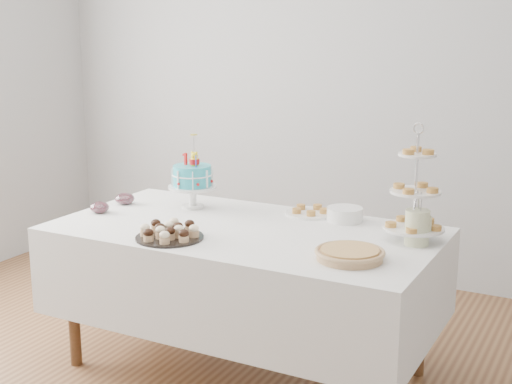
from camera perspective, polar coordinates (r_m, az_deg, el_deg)
The scene contains 11 objects.
walls at distance 3.20m, azimuth -3.60°, elevation 5.80°, with size 5.04×4.04×2.70m.
table at distance 3.65m, azimuth -0.95°, elevation -6.34°, with size 1.92×1.02×0.77m.
birthday_cake at distance 3.97m, azimuth -5.10°, elevation 0.31°, with size 0.27×0.27×0.41m.
cupcake_tray at distance 3.42m, azimuth -6.94°, elevation -3.13°, with size 0.33×0.33×0.07m.
pie at distance 3.12m, azimuth 7.51°, elevation -4.91°, with size 0.31×0.31×0.05m.
tiered_stand at distance 3.39m, azimuth 12.63°, elevation -0.03°, with size 0.29×0.29×0.56m.
plate_stack at distance 3.72m, azimuth 7.11°, elevation -1.79°, with size 0.19×0.19×0.07m.
pastry_plate at distance 3.84m, azimuth 4.34°, elevation -1.55°, with size 0.26×0.26×0.04m.
jam_bowl_a at distance 3.95m, azimuth -12.41°, elevation -1.22°, with size 0.10×0.10×0.06m.
jam_bowl_b at distance 4.12m, azimuth -10.45°, elevation -0.54°, with size 0.11×0.11×0.07m.
utensil_pitcher at distance 3.37m, azimuth 12.77°, elevation -2.66°, with size 0.12×0.11×0.25m.
Camera 1 is at (1.66, -2.71, 1.75)m, focal length 50.00 mm.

